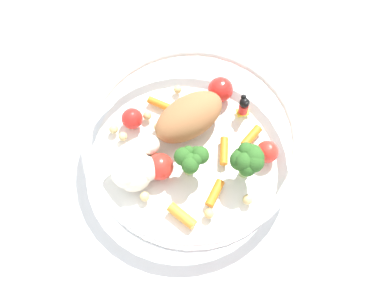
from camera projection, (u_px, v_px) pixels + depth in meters
The scene contains 2 objects.
ground_plane at pixel (186, 150), 0.59m from camera, with size 2.40×2.40×0.00m, color white.
food_container at pixel (186, 144), 0.56m from camera, with size 0.25×0.25×0.07m.
Camera 1 is at (-0.03, -0.25, 0.53)m, focal length 44.98 mm.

